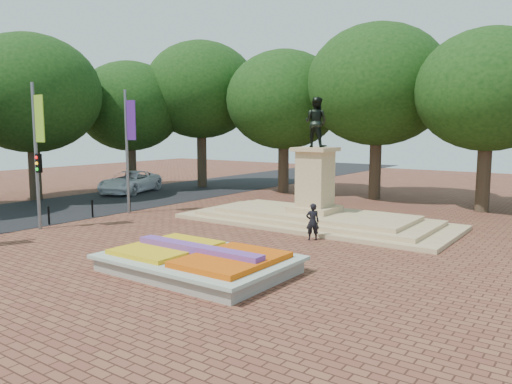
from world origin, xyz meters
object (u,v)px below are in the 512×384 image
Objects in this scene: monument at (315,206)px; pedestrian at (313,222)px; flower_bed at (199,261)px; van at (130,182)px.

monument reaches higher than pedestrian.
flower_bed is 10.07m from monument.
van reaches higher than pedestrian.
van is (-17.35, 2.71, -0.06)m from monument.
van reaches higher than flower_bed.
van is (-18.38, 12.71, 0.45)m from flower_bed.
monument is 3.95m from pedestrian.
monument is 2.36× the size of van.
van is 20.15m from pedestrian.
flower_bed is 1.06× the size of van.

